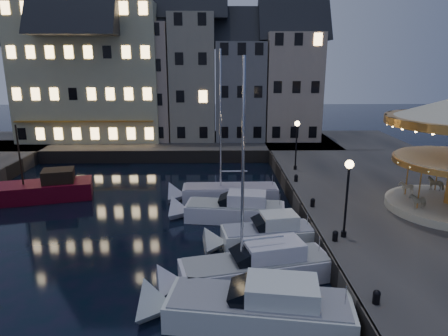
{
  "coord_description": "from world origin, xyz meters",
  "views": [
    {
      "loc": [
        0.55,
        -18.3,
        10.28
      ],
      "look_at": [
        1.0,
        8.0,
        3.2
      ],
      "focal_mm": 32.0,
      "sensor_mm": 36.0,
      "label": 1
    }
  ],
  "objects_px": {
    "bollard_c": "(313,202)",
    "motorboat_c": "(248,269)",
    "motorboat_d": "(261,237)",
    "red_fishing_boat": "(41,190)",
    "streetlamp_c": "(297,138)",
    "bollard_b": "(335,235)",
    "streetlamp_b": "(348,188)",
    "motorboat_b": "(249,308)",
    "motorboat_f": "(222,194)",
    "motorboat_e": "(229,211)",
    "bollard_a": "(377,296)",
    "bollard_d": "(296,178)"
  },
  "relations": [
    {
      "from": "bollard_c",
      "to": "motorboat_c",
      "type": "xyz_separation_m",
      "value": [
        -4.61,
        -6.72,
        -0.92
      ]
    },
    {
      "from": "motorboat_d",
      "to": "red_fishing_boat",
      "type": "height_order",
      "value": "red_fishing_boat"
    },
    {
      "from": "motorboat_d",
      "to": "streetlamp_c",
      "type": "bearing_deg",
      "value": 70.63
    },
    {
      "from": "bollard_b",
      "to": "bollard_c",
      "type": "relative_size",
      "value": 1.0
    },
    {
      "from": "streetlamp_b",
      "to": "red_fishing_boat",
      "type": "height_order",
      "value": "red_fishing_boat"
    },
    {
      "from": "motorboat_b",
      "to": "motorboat_f",
      "type": "bearing_deg",
      "value": 93.37
    },
    {
      "from": "bollard_b",
      "to": "red_fishing_boat",
      "type": "xyz_separation_m",
      "value": [
        -19.52,
        10.4,
        -0.9
      ]
    },
    {
      "from": "motorboat_d",
      "to": "motorboat_e",
      "type": "distance_m",
      "value": 4.4
    },
    {
      "from": "motorboat_e",
      "to": "red_fishing_boat",
      "type": "distance_m",
      "value": 14.86
    },
    {
      "from": "motorboat_d",
      "to": "motorboat_f",
      "type": "bearing_deg",
      "value": 104.63
    },
    {
      "from": "bollard_a",
      "to": "bollard_d",
      "type": "height_order",
      "value": "same"
    },
    {
      "from": "bollard_a",
      "to": "motorboat_b",
      "type": "bearing_deg",
      "value": 171.39
    },
    {
      "from": "motorboat_c",
      "to": "red_fishing_boat",
      "type": "relative_size",
      "value": 1.36
    },
    {
      "from": "streetlamp_c",
      "to": "red_fishing_boat",
      "type": "xyz_separation_m",
      "value": [
        -20.12,
        -3.6,
        -3.31
      ]
    },
    {
      "from": "streetlamp_b",
      "to": "red_fishing_boat",
      "type": "relative_size",
      "value": 0.51
    },
    {
      "from": "streetlamp_b",
      "to": "bollard_b",
      "type": "relative_size",
      "value": 7.32
    },
    {
      "from": "streetlamp_c",
      "to": "bollard_a",
      "type": "xyz_separation_m",
      "value": [
        -0.6,
        -19.5,
        -2.41
      ]
    },
    {
      "from": "bollard_a",
      "to": "motorboat_c",
      "type": "distance_m",
      "value": 6.03
    },
    {
      "from": "bollard_a",
      "to": "bollard_c",
      "type": "xyz_separation_m",
      "value": [
        0.0,
        10.5,
        0.0
      ]
    },
    {
      "from": "bollard_a",
      "to": "streetlamp_c",
      "type": "bearing_deg",
      "value": 88.24
    },
    {
      "from": "motorboat_c",
      "to": "red_fishing_boat",
      "type": "height_order",
      "value": "motorboat_c"
    },
    {
      "from": "motorboat_b",
      "to": "red_fishing_boat",
      "type": "bearing_deg",
      "value": 134.12
    },
    {
      "from": "bollard_d",
      "to": "motorboat_f",
      "type": "height_order",
      "value": "motorboat_f"
    },
    {
      "from": "motorboat_f",
      "to": "bollard_c",
      "type": "bearing_deg",
      "value": -40.93
    },
    {
      "from": "streetlamp_c",
      "to": "motorboat_b",
      "type": "distance_m",
      "value": 19.83
    },
    {
      "from": "bollard_d",
      "to": "motorboat_d",
      "type": "height_order",
      "value": "motorboat_d"
    },
    {
      "from": "streetlamp_c",
      "to": "motorboat_c",
      "type": "height_order",
      "value": "motorboat_c"
    },
    {
      "from": "bollard_d",
      "to": "bollard_a",
      "type": "bearing_deg",
      "value": -90.0
    },
    {
      "from": "streetlamp_b",
      "to": "bollard_c",
      "type": "height_order",
      "value": "streetlamp_b"
    },
    {
      "from": "bollard_b",
      "to": "motorboat_c",
      "type": "distance_m",
      "value": 5.01
    },
    {
      "from": "bollard_c",
      "to": "motorboat_e",
      "type": "height_order",
      "value": "motorboat_e"
    },
    {
      "from": "bollard_c",
      "to": "bollard_d",
      "type": "bearing_deg",
      "value": 90.0
    },
    {
      "from": "streetlamp_c",
      "to": "bollard_c",
      "type": "bearing_deg",
      "value": -93.81
    },
    {
      "from": "streetlamp_b",
      "to": "bollard_a",
      "type": "relative_size",
      "value": 7.32
    },
    {
      "from": "bollard_a",
      "to": "red_fishing_boat",
      "type": "relative_size",
      "value": 0.07
    },
    {
      "from": "streetlamp_c",
      "to": "bollard_b",
      "type": "distance_m",
      "value": 14.22
    },
    {
      "from": "motorboat_c",
      "to": "bollard_a",
      "type": "bearing_deg",
      "value": -39.29
    },
    {
      "from": "streetlamp_b",
      "to": "streetlamp_c",
      "type": "bearing_deg",
      "value": 90.0
    },
    {
      "from": "bollard_a",
      "to": "motorboat_e",
      "type": "height_order",
      "value": "motorboat_e"
    },
    {
      "from": "motorboat_f",
      "to": "red_fishing_boat",
      "type": "relative_size",
      "value": 1.33
    },
    {
      "from": "motorboat_b",
      "to": "motorboat_f",
      "type": "relative_size",
      "value": 0.78
    },
    {
      "from": "motorboat_e",
      "to": "motorboat_f",
      "type": "xyz_separation_m",
      "value": [
        -0.37,
        3.84,
        -0.11
      ]
    },
    {
      "from": "motorboat_b",
      "to": "motorboat_d",
      "type": "relative_size",
      "value": 1.35
    },
    {
      "from": "bollard_a",
      "to": "motorboat_b",
      "type": "xyz_separation_m",
      "value": [
        -4.81,
        0.73,
        -0.96
      ]
    },
    {
      "from": "bollard_b",
      "to": "motorboat_c",
      "type": "height_order",
      "value": "motorboat_c"
    },
    {
      "from": "bollard_c",
      "to": "motorboat_e",
      "type": "distance_m",
      "value": 5.5
    },
    {
      "from": "streetlamp_c",
      "to": "bollard_c",
      "type": "distance_m",
      "value": 9.34
    },
    {
      "from": "motorboat_f",
      "to": "red_fishing_boat",
      "type": "distance_m",
      "value": 13.86
    },
    {
      "from": "bollard_b",
      "to": "motorboat_b",
      "type": "distance_m",
      "value": 6.84
    },
    {
      "from": "streetlamp_c",
      "to": "motorboat_e",
      "type": "distance_m",
      "value": 10.44
    }
  ]
}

